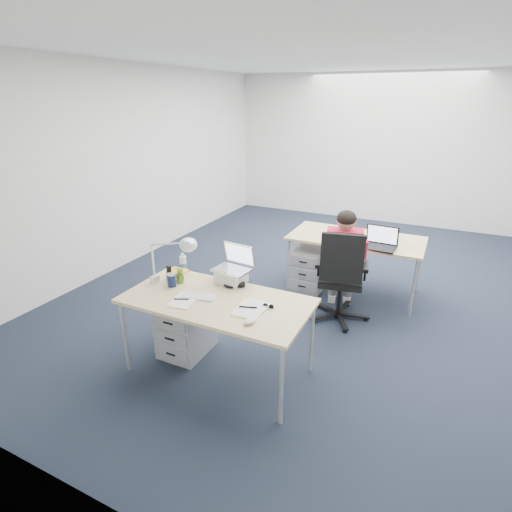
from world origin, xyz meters
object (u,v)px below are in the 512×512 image
at_px(office_chair, 339,295).
at_px(cordless_phone, 169,274).
at_px(book_stack, 178,274).
at_px(dark_laptop, 380,238).
at_px(far_cup, 374,233).
at_px(sunglasses, 268,306).
at_px(headphones, 233,283).
at_px(desk_near, 217,304).
at_px(seated_person, 343,262).
at_px(computer_mouse, 250,321).
at_px(bear_figurine, 180,275).
at_px(water_bottle, 183,264).
at_px(desk_far, 356,241).
at_px(desk_lamp, 166,259).
at_px(drawer_pedestal_far, 309,268).
at_px(silver_laptop, 231,265).
at_px(wireless_keyboard, 198,296).
at_px(drawer_pedestal_near, 186,326).
at_px(can_koozie, 172,280).

distance_m(office_chair, cordless_phone, 1.88).
distance_m(book_stack, dark_laptop, 2.29).
bearing_deg(far_cup, sunglasses, -101.16).
bearing_deg(headphones, desk_near, -87.47).
height_order(seated_person, sunglasses, seated_person).
distance_m(computer_mouse, bear_figurine, 0.97).
height_order(seated_person, water_bottle, seated_person).
distance_m(water_bottle, sunglasses, 1.05).
bearing_deg(office_chair, headphones, -136.46).
xyz_separation_m(desk_far, sunglasses, (-0.25, -2.09, 0.06)).
bearing_deg(desk_far, water_bottle, -124.59).
distance_m(office_chair, headphones, 1.37).
distance_m(headphones, desk_lamp, 0.63).
distance_m(drawer_pedestal_far, cordless_phone, 2.10).
height_order(silver_laptop, book_stack, silver_laptop).
relative_size(seated_person, book_stack, 6.67).
distance_m(silver_laptop, computer_mouse, 0.77).
height_order(wireless_keyboard, far_cup, far_cup).
bearing_deg(far_cup, desk_near, -111.41).
bearing_deg(bear_figurine, cordless_phone, -154.61).
height_order(office_chair, drawer_pedestal_near, office_chair).
relative_size(desk_far, cordless_phone, 10.36).
bearing_deg(drawer_pedestal_near, far_cup, 58.19).
xyz_separation_m(desk_far, computer_mouse, (-0.28, -2.38, 0.07)).
distance_m(wireless_keyboard, cordless_phone, 0.45).
bearing_deg(wireless_keyboard, can_koozie, 153.78).
bearing_deg(computer_mouse, book_stack, 178.80).
relative_size(silver_laptop, can_koozie, 2.72).
relative_size(computer_mouse, cordless_phone, 0.70).
height_order(wireless_keyboard, water_bottle, water_bottle).
relative_size(desk_near, computer_mouse, 14.87).
bearing_deg(can_koozie, sunglasses, 0.94).
relative_size(book_stack, sunglasses, 1.91).
distance_m(seated_person, drawer_pedestal_far, 0.79).
bearing_deg(book_stack, bear_figurine, -40.68).
distance_m(office_chair, computer_mouse, 1.69).
bearing_deg(desk_near, desk_lamp, 175.05).
distance_m(seated_person, silver_laptop, 1.44).
height_order(office_chair, wireless_keyboard, office_chair).
bearing_deg(office_chair, far_cup, 68.49).
relative_size(office_chair, dark_laptop, 2.97).
bearing_deg(desk_near, seated_person, 65.60).
height_order(desk_far, water_bottle, water_bottle).
bearing_deg(silver_laptop, can_koozie, -138.79).
xyz_separation_m(drawer_pedestal_near, cordless_phone, (-0.14, -0.01, 0.53)).
bearing_deg(water_bottle, bear_figurine, -62.62).
relative_size(computer_mouse, sunglasses, 1.10).
height_order(desk_far, book_stack, book_stack).
distance_m(dark_laptop, far_cup, 0.44).
bearing_deg(water_bottle, sunglasses, -14.03).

